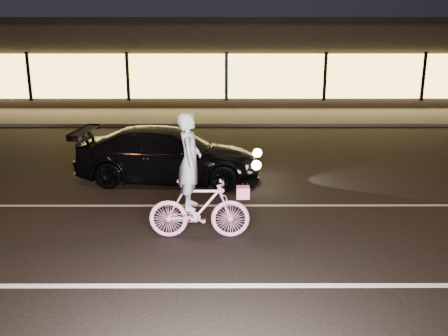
{
  "coord_description": "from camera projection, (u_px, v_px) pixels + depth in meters",
  "views": [
    {
      "loc": [
        -0.17,
        -8.18,
        3.69
      ],
      "look_at": [
        -0.14,
        0.6,
        1.24
      ],
      "focal_mm": 40.0,
      "sensor_mm": 36.0,
      "label": 1
    }
  ],
  "objects": [
    {
      "name": "sedan",
      "position": [
        169.0,
        155.0,
        12.44
      ],
      "size": [
        4.75,
        2.26,
        1.34
      ],
      "rotation": [
        0.0,
        0.0,
        1.48
      ],
      "color": "black",
      "rests_on": "ground"
    },
    {
      "name": "lane_stripe_far",
      "position": [
        230.0,
        205.0,
        10.8
      ],
      "size": [
        60.0,
        0.1,
        0.01
      ],
      "primitive_type": "cube",
      "color": "gray",
      "rests_on": "ground"
    },
    {
      "name": "storefront",
      "position": [
        226.0,
        59.0,
        26.56
      ],
      "size": [
        25.4,
        8.42,
        4.2
      ],
      "color": "black",
      "rests_on": "ground"
    },
    {
      "name": "sidewalk",
      "position": [
        227.0,
        117.0,
        21.37
      ],
      "size": [
        30.0,
        4.0,
        0.12
      ],
      "primitive_type": "cube",
      "color": "#383533",
      "rests_on": "ground"
    },
    {
      "name": "ground",
      "position": [
        232.0,
        244.0,
        8.87
      ],
      "size": [
        90.0,
        90.0,
        0.0
      ],
      "primitive_type": "plane",
      "color": "black",
      "rests_on": "ground"
    },
    {
      "name": "lane_stripe_near",
      "position": [
        234.0,
        286.0,
        7.42
      ],
      "size": [
        60.0,
        0.12,
        0.01
      ],
      "primitive_type": "cube",
      "color": "silver",
      "rests_on": "ground"
    },
    {
      "name": "cyclist",
      "position": [
        197.0,
        195.0,
        8.95
      ],
      "size": [
        1.84,
        0.63,
        2.32
      ],
      "rotation": [
        0.0,
        0.0,
        1.57
      ],
      "color": "#F130A2",
      "rests_on": "ground"
    }
  ]
}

